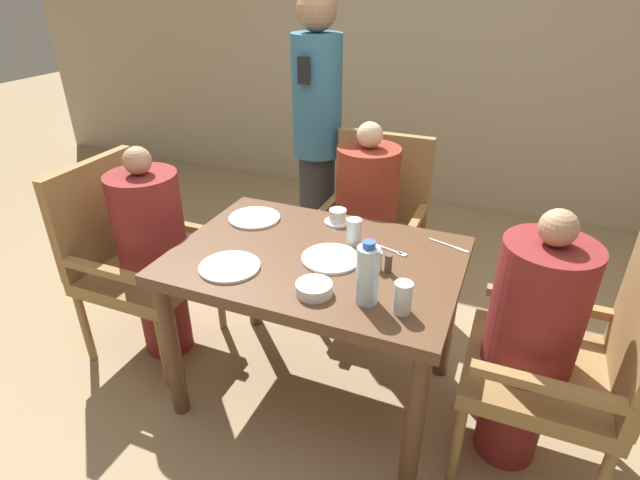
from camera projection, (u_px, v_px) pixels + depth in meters
ground_plane at (317, 389)px, 2.37m from camera, size 16.00×16.00×0.00m
wall_back at (445, 24)px, 3.70m from camera, size 8.00×0.06×2.80m
dining_table at (316, 278)px, 2.07m from camera, size 1.15×0.81×0.74m
chair_left_side at (130, 253)px, 2.45m from camera, size 0.54×0.54×0.98m
diner_in_left_chair at (154, 253)px, 2.39m from camera, size 0.32×0.32×1.09m
chair_far_side at (373, 219)px, 2.78m from camera, size 0.54×0.54×0.98m
diner_in_far_chair at (366, 223)px, 2.64m from camera, size 0.32×0.32×1.11m
chair_right_side at (572, 359)px, 1.78m from camera, size 0.54×0.54×0.98m
diner_in_right_chair at (529, 341)px, 1.82m from camera, size 0.32×0.32×1.09m
standing_host at (317, 135)px, 2.92m from camera, size 0.29×0.32×1.68m
plate_main_left at (331, 258)px, 1.98m from camera, size 0.24×0.24×0.01m
plate_main_right at (254, 218)px, 2.31m from camera, size 0.24×0.24×0.01m
plate_dessert_center at (230, 267)px, 1.93m from camera, size 0.24×0.24×0.01m
teacup_with_saucer at (338, 217)px, 2.27m from camera, size 0.12×0.12×0.06m
bowl_small at (314, 289)px, 1.77m from camera, size 0.13×0.13×0.04m
water_bottle at (367, 274)px, 1.68m from camera, size 0.08×0.08×0.24m
glass_tall_near at (403, 298)px, 1.66m from camera, size 0.06×0.06×0.12m
glass_tall_mid at (354, 232)px, 2.07m from camera, size 0.06×0.06×0.12m
salt_shaker at (378, 261)px, 1.90m from camera, size 0.03×0.03×0.08m
pepper_shaker at (388, 263)px, 1.89m from camera, size 0.03×0.03×0.07m
fork_beside_plate at (392, 251)px, 2.04m from camera, size 0.17×0.07×0.00m
knife_beside_plate at (450, 246)px, 2.08m from camera, size 0.18×0.07×0.00m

